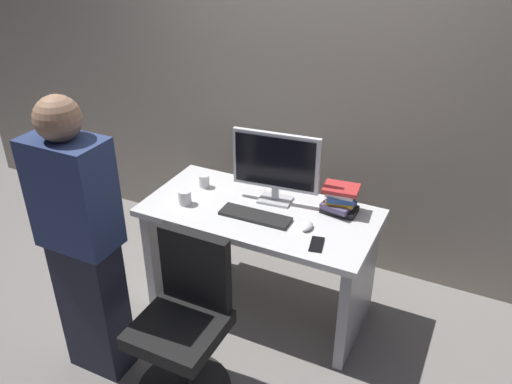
{
  "coord_description": "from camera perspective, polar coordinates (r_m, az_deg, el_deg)",
  "views": [
    {
      "loc": [
        1.18,
        -2.47,
        2.4
      ],
      "look_at": [
        0.0,
        -0.05,
        0.9
      ],
      "focal_mm": 37.0,
      "sensor_mm": 36.0,
      "label": 1
    }
  ],
  "objects": [
    {
      "name": "book_stack",
      "position": [
        3.17,
        9.09,
        -0.83
      ],
      "size": [
        0.22,
        0.2,
        0.17
      ],
      "color": "black",
      "rests_on": "desk"
    },
    {
      "name": "monitor",
      "position": [
        3.16,
        2.15,
        3.03
      ],
      "size": [
        0.54,
        0.16,
        0.46
      ],
      "color": "silver",
      "rests_on": "desk"
    },
    {
      "name": "office_chair",
      "position": [
        2.88,
        -7.68,
        -14.28
      ],
      "size": [
        0.52,
        0.52,
        0.94
      ],
      "color": "black",
      "rests_on": "ground"
    },
    {
      "name": "cell_phone",
      "position": [
        2.9,
        6.57,
        -5.64
      ],
      "size": [
        0.1,
        0.16,
        0.01
      ],
      "primitive_type": "cube",
      "rotation": [
        0.0,
        0.0,
        0.21
      ],
      "color": "black",
      "rests_on": "desk"
    },
    {
      "name": "keyboard",
      "position": [
        3.11,
        -0.09,
        -2.62
      ],
      "size": [
        0.43,
        0.14,
        0.02
      ],
      "primitive_type": "cube",
      "rotation": [
        0.0,
        0.0,
        0.02
      ],
      "color": "#262626",
      "rests_on": "desk"
    },
    {
      "name": "cup_by_monitor",
      "position": [
        3.44,
        -5.62,
        1.19
      ],
      "size": [
        0.07,
        0.07,
        0.08
      ],
      "primitive_type": "cylinder",
      "color": "silver",
      "rests_on": "desk"
    },
    {
      "name": "desk",
      "position": [
        3.32,
        0.38,
        -5.42
      ],
      "size": [
        1.42,
        0.69,
        0.75
      ],
      "color": "white",
      "rests_on": "ground"
    },
    {
      "name": "ground_plane",
      "position": [
        3.63,
        0.35,
        -12.12
      ],
      "size": [
        9.0,
        9.0,
        0.0
      ],
      "primitive_type": "plane",
      "color": "gray"
    },
    {
      "name": "person_at_desk",
      "position": [
        2.87,
        -18.29,
        -5.39
      ],
      "size": [
        0.4,
        0.24,
        1.64
      ],
      "color": "#262838",
      "rests_on": "ground"
    },
    {
      "name": "mouse",
      "position": [
        3.02,
        5.55,
        -3.7
      ],
      "size": [
        0.06,
        0.1,
        0.03
      ],
      "primitive_type": "ellipsoid",
      "color": "white",
      "rests_on": "desk"
    },
    {
      "name": "wall_back",
      "position": [
        3.59,
        6.18,
        14.51
      ],
      "size": [
        6.4,
        0.1,
        3.0
      ],
      "primitive_type": "cube",
      "color": "#9E9384",
      "rests_on": "ground"
    },
    {
      "name": "cup_near_keyboard",
      "position": [
        3.26,
        -7.7,
        -0.58
      ],
      "size": [
        0.08,
        0.08,
        0.09
      ],
      "primitive_type": "cylinder",
      "color": "silver",
      "rests_on": "desk"
    }
  ]
}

